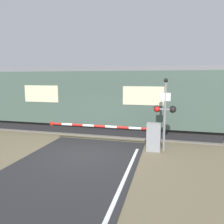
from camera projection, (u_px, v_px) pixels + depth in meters
name	position (u px, v px, depth m)	size (l,w,h in m)	color
ground_plane	(87.00, 153.00, 9.41)	(80.00, 80.00, 0.00)	#6B6047
track_bed	(111.00, 130.00, 13.39)	(36.00, 3.20, 0.13)	slate
train	(55.00, 98.00, 14.01)	(21.24, 3.06, 3.80)	black
crossing_barrier	(145.00, 135.00, 9.71)	(5.37, 0.44, 1.23)	gray
signal_post	(165.00, 110.00, 9.42)	(0.96, 0.26, 3.19)	gray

